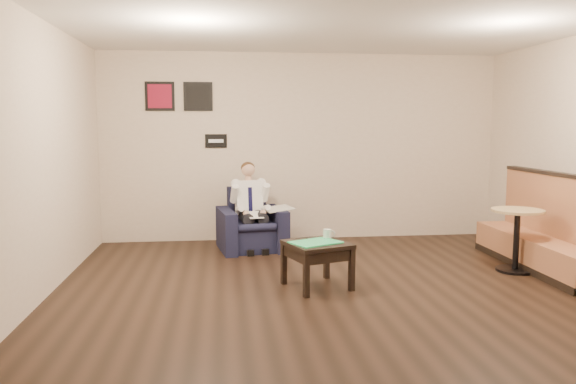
{
  "coord_description": "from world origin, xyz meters",
  "views": [
    {
      "loc": [
        -1.21,
        -5.43,
        1.74
      ],
      "look_at": [
        -0.43,
        1.2,
        0.94
      ],
      "focal_mm": 35.0,
      "sensor_mm": 36.0,
      "label": 1
    }
  ],
  "objects": [
    {
      "name": "coffee_mug",
      "position": [
        -0.07,
        0.55,
        0.55
      ],
      "size": [
        0.11,
        0.11,
        0.1
      ],
      "primitive_type": "cylinder",
      "rotation": [
        0.0,
        0.0,
        0.33
      ],
      "color": "white",
      "rests_on": "side_table"
    },
    {
      "name": "wall_left",
      "position": [
        -3.0,
        0.0,
        1.4
      ],
      "size": [
        0.02,
        6.0,
        2.8
      ],
      "primitive_type": "cube",
      "color": "beige",
      "rests_on": "ground"
    },
    {
      "name": "art_print_right",
      "position": [
        -1.55,
        2.98,
        2.15
      ],
      "size": [
        0.42,
        0.03,
        0.42
      ],
      "primitive_type": "cube",
      "color": "black",
      "rests_on": "wall_back"
    },
    {
      "name": "seating_sign",
      "position": [
        -1.3,
        2.98,
        1.5
      ],
      "size": [
        0.32,
        0.02,
        0.2
      ],
      "primitive_type": "cube",
      "color": "black",
      "rests_on": "wall_back"
    },
    {
      "name": "banquette",
      "position": [
        2.59,
        0.85,
        0.57
      ],
      "size": [
        0.54,
        2.25,
        1.15
      ],
      "primitive_type": "cube",
      "color": "#A76640",
      "rests_on": "ground"
    },
    {
      "name": "armchair",
      "position": [
        -0.82,
        2.3,
        0.42
      ],
      "size": [
        1.0,
        1.0,
        0.85
      ],
      "primitive_type": "cube",
      "rotation": [
        0.0,
        0.0,
        0.16
      ],
      "color": "black",
      "rests_on": "ground"
    },
    {
      "name": "ceiling",
      "position": [
        0.0,
        0.0,
        2.8
      ],
      "size": [
        6.0,
        6.0,
        0.02
      ],
      "primitive_type": "cube",
      "color": "white",
      "rests_on": "wall_back"
    },
    {
      "name": "seated_man",
      "position": [
        -0.8,
        2.19,
        0.58
      ],
      "size": [
        0.68,
        0.91,
        1.16
      ],
      "primitive_type": null,
      "rotation": [
        0.0,
        0.0,
        0.16
      ],
      "color": "white",
      "rests_on": "armchair"
    },
    {
      "name": "cafe_table",
      "position": [
        2.24,
        0.75,
        0.37
      ],
      "size": [
        0.67,
        0.67,
        0.75
      ],
      "primitive_type": "cylinder",
      "rotation": [
        0.0,
        0.0,
        0.12
      ],
      "color": "tan",
      "rests_on": "ground"
    },
    {
      "name": "side_table",
      "position": [
        -0.22,
        0.36,
        0.25
      ],
      "size": [
        0.76,
        0.76,
        0.49
      ],
      "primitive_type": "cube",
      "rotation": [
        0.0,
        0.0,
        0.33
      ],
      "color": "black",
      "rests_on": "ground"
    },
    {
      "name": "smartphone",
      "position": [
        -0.22,
        0.55,
        0.5
      ],
      "size": [
        0.16,
        0.1,
        0.01
      ],
      "primitive_type": "cube",
      "rotation": [
        0.0,
        0.0,
        0.15
      ],
      "color": "black",
      "rests_on": "side_table"
    },
    {
      "name": "green_folder",
      "position": [
        -0.24,
        0.33,
        0.5
      ],
      "size": [
        0.6,
        0.54,
        0.01
      ],
      "primitive_type": "cube",
      "rotation": [
        0.0,
        0.0,
        0.47
      ],
      "color": "#2BDA7B",
      "rests_on": "side_table"
    },
    {
      "name": "wall_back",
      "position": [
        0.0,
        3.0,
        1.4
      ],
      "size": [
        6.0,
        0.02,
        2.8
      ],
      "primitive_type": "cube",
      "color": "beige",
      "rests_on": "ground"
    },
    {
      "name": "ground",
      "position": [
        0.0,
        0.0,
        0.0
      ],
      "size": [
        6.0,
        6.0,
        0.0
      ],
      "primitive_type": "plane",
      "color": "black",
      "rests_on": "ground"
    },
    {
      "name": "lap_papers",
      "position": [
        -0.78,
        2.1,
        0.52
      ],
      "size": [
        0.25,
        0.31,
        0.01
      ],
      "primitive_type": "cube",
      "rotation": [
        0.0,
        0.0,
        0.22
      ],
      "color": "white",
      "rests_on": "seated_man"
    },
    {
      "name": "wall_front",
      "position": [
        0.0,
        -3.0,
        1.4
      ],
      "size": [
        6.0,
        0.02,
        2.8
      ],
      "primitive_type": "cube",
      "color": "beige",
      "rests_on": "ground"
    },
    {
      "name": "art_print_left",
      "position": [
        -2.1,
        2.98,
        2.15
      ],
      "size": [
        0.42,
        0.03,
        0.42
      ],
      "primitive_type": "cube",
      "color": "maroon",
      "rests_on": "wall_back"
    },
    {
      "name": "newspaper",
      "position": [
        -0.45,
        2.26,
        0.58
      ],
      "size": [
        0.46,
        0.53,
        0.01
      ],
      "primitive_type": "cube",
      "rotation": [
        0.0,
        0.0,
        0.21
      ],
      "color": "silver",
      "rests_on": "armchair"
    }
  ]
}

